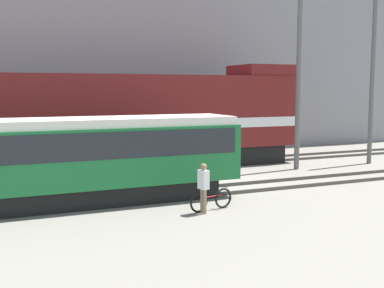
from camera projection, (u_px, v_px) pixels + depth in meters
name	position (u px, v px, depth m)	size (l,w,h in m)	color
ground_plane	(206.00, 182.00, 20.78)	(120.00, 120.00, 0.00)	gray
track_near	(227.00, 189.00, 18.99)	(60.00, 1.51, 0.14)	#47423D
track_far	(170.00, 165.00, 24.80)	(60.00, 1.51, 0.14)	#47423D
building_backdrop	(127.00, 55.00, 31.20)	(42.85, 6.00, 12.36)	gray
freight_locomotive	(124.00, 120.00, 23.59)	(18.95, 3.04, 5.28)	black
streetcar	(58.00, 157.00, 16.27)	(12.68, 2.54, 3.00)	black
bicycle	(211.00, 200.00, 15.87)	(1.69, 0.54, 0.75)	black
person	(203.00, 183.00, 15.43)	(0.29, 0.40, 1.63)	#8C7A5B
utility_pole_left	(299.00, 79.00, 23.57)	(0.25, 0.25, 8.92)	#595959
utility_pole_center	(372.00, 78.00, 25.41)	(0.23, 0.23, 9.10)	#595959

